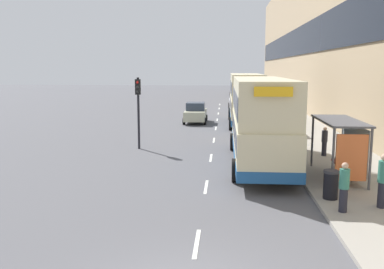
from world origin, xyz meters
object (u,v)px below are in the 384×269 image
(bus_shelter, at_px, (345,138))
(pedestrian_1, at_px, (324,141))
(pedestrian_at_shelter, at_px, (344,187))
(car_2, at_px, (235,91))
(double_decker_bus_near, at_px, (260,119))
(pedestrian_3, at_px, (383,180))
(car_0, at_px, (237,101))
(double_decker_bus_ahead, at_px, (246,98))
(traffic_light_far_kerb, at_px, (138,101))
(litter_bin, at_px, (331,184))
(car_1, at_px, (196,113))

(bus_shelter, height_order, pedestrian_1, bus_shelter)
(pedestrian_at_shelter, height_order, pedestrian_1, pedestrian_at_shelter)
(car_2, bearing_deg, double_decker_bus_near, -89.98)
(bus_shelter, xyz_separation_m, pedestrian_3, (0.27, -3.78, -0.79))
(double_decker_bus_near, relative_size, car_0, 2.58)
(car_0, height_order, pedestrian_1, car_0)
(double_decker_bus_ahead, relative_size, traffic_light_far_kerb, 2.45)
(car_2, distance_m, litter_bin, 60.17)
(double_decker_bus_ahead, xyz_separation_m, car_2, (-0.01, 38.99, -1.45))
(double_decker_bus_ahead, xyz_separation_m, car_0, (-0.39, 14.66, -1.39))
(car_0, height_order, traffic_light_far_kerb, traffic_light_far_kerb)
(double_decker_bus_ahead, bearing_deg, car_1, 165.82)
(bus_shelter, relative_size, traffic_light_far_kerb, 0.99)
(car_1, relative_size, car_2, 0.97)
(bus_shelter, xyz_separation_m, double_decker_bus_near, (-3.30, 3.09, 0.41))
(car_2, bearing_deg, double_decker_bus_ahead, -89.99)
(pedestrian_at_shelter, bearing_deg, car_2, 92.01)
(double_decker_bus_near, height_order, double_decker_bus_ahead, same)
(pedestrian_3, bearing_deg, car_0, 96.16)
(double_decker_bus_ahead, xyz_separation_m, car_1, (-4.34, 1.10, -1.41))
(car_0, height_order, litter_bin, car_0)
(pedestrian_3, bearing_deg, traffic_light_far_kerb, 134.63)
(pedestrian_3, distance_m, litter_bin, 1.78)
(double_decker_bus_near, xyz_separation_m, car_0, (-0.40, 29.81, -1.39))
(double_decker_bus_near, distance_m, litter_bin, 6.54)
(car_0, xyz_separation_m, pedestrian_1, (3.97, -28.05, 0.05))
(pedestrian_at_shelter, bearing_deg, double_decker_bus_near, 106.09)
(pedestrian_1, bearing_deg, litter_bin, -100.92)
(pedestrian_1, bearing_deg, traffic_light_far_kerb, 169.49)
(litter_bin, bearing_deg, pedestrian_1, 79.08)
(car_1, height_order, car_2, car_1)
(double_decker_bus_ahead, height_order, litter_bin, double_decker_bus_ahead)
(litter_bin, bearing_deg, car_2, 92.00)
(double_decker_bus_near, distance_m, car_0, 29.85)
(double_decker_bus_near, bearing_deg, car_0, 90.77)
(pedestrian_at_shelter, bearing_deg, car_1, 105.34)
(car_2, height_order, pedestrian_3, pedestrian_3)
(pedestrian_1, relative_size, litter_bin, 1.49)
(pedestrian_at_shelter, height_order, pedestrian_3, pedestrian_3)
(pedestrian_3, bearing_deg, double_decker_bus_ahead, 99.22)
(double_decker_bus_near, bearing_deg, traffic_light_far_kerb, 151.68)
(car_0, xyz_separation_m, car_2, (0.38, 24.33, -0.06))
(car_2, bearing_deg, pedestrian_3, -86.64)
(double_decker_bus_near, height_order, pedestrian_3, double_decker_bus_near)
(litter_bin, bearing_deg, car_0, 93.95)
(litter_bin, height_order, traffic_light_far_kerb, traffic_light_far_kerb)
(pedestrian_1, bearing_deg, bus_shelter, -93.24)
(double_decker_bus_ahead, bearing_deg, pedestrian_3, -80.78)
(pedestrian_3, bearing_deg, car_1, 108.90)
(pedestrian_1, xyz_separation_m, pedestrian_3, (-0.01, -8.63, 0.14))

